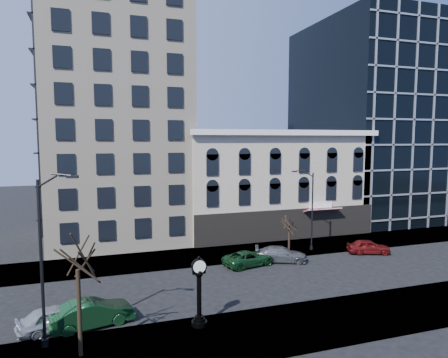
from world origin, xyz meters
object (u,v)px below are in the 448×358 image
object	(u,v)px
street_lamp_near	(52,214)
street_clock	(199,294)
car_near_a	(56,318)
car_near_b	(92,313)

from	to	relation	value
street_lamp_near	street_clock	bearing A→B (deg)	22.41
street_clock	car_near_a	size ratio (longest dim) A/B	0.98
car_near_b	street_clock	bearing A→B (deg)	-122.62
street_clock	car_near_a	xyz separation A→B (m)	(-8.30, 2.36, -1.33)
street_lamp_near	car_near_a	world-z (taller)	street_lamp_near
car_near_a	car_near_b	world-z (taller)	car_near_b
car_near_a	street_lamp_near	bearing A→B (deg)	169.00
car_near_a	car_near_b	distance (m)	2.08
street_clock	car_near_a	world-z (taller)	street_clock
car_near_a	car_near_b	bearing A→B (deg)	-113.10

